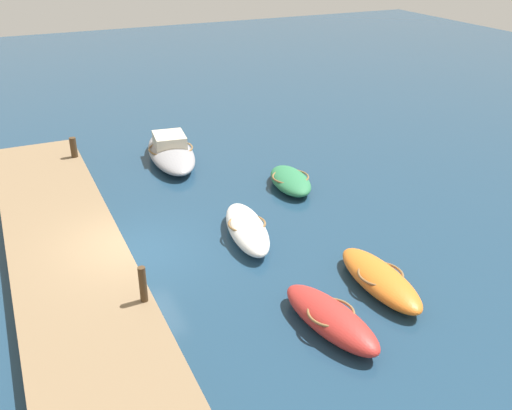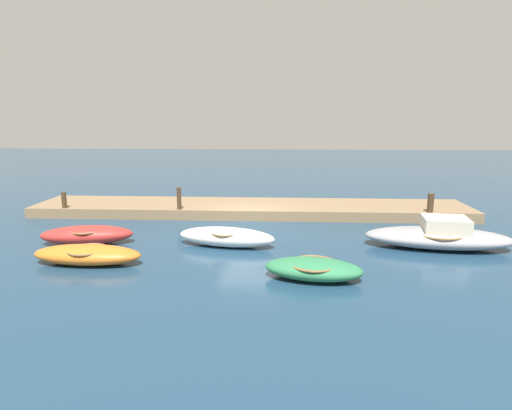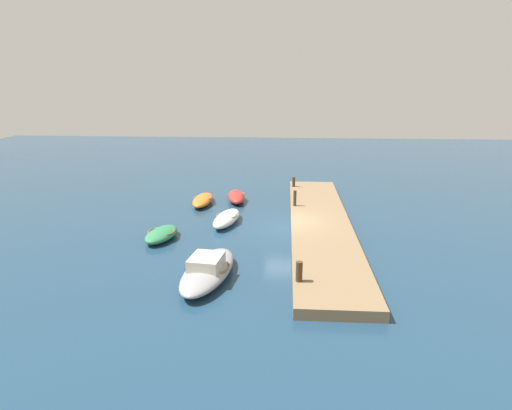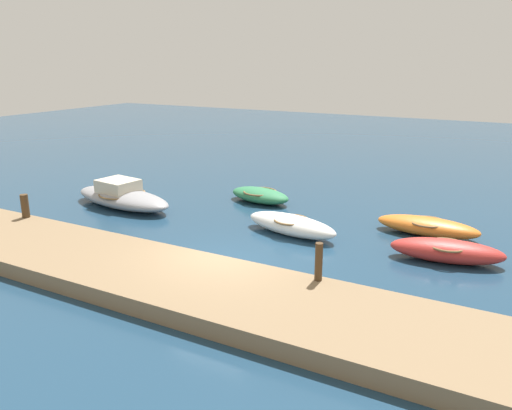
{
  "view_description": "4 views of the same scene",
  "coord_description": "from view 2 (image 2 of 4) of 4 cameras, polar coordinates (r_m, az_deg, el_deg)",
  "views": [
    {
      "loc": [
        15.44,
        -2.98,
        9.23
      ],
      "look_at": [
        -0.36,
        4.3,
        0.66
      ],
      "focal_mm": 40.36,
      "sensor_mm": 36.0,
      "label": 1
    },
    {
      "loc": [
        -1.4,
        18.88,
        4.66
      ],
      "look_at": [
        -0.48,
        2.23,
        1.25
      ],
      "focal_mm": 31.05,
      "sensor_mm": 36.0,
      "label": 2
    },
    {
      "loc": [
        -24.38,
        0.12,
        8.22
      ],
      "look_at": [
        1.36,
        1.88,
        0.96
      ],
      "focal_mm": 31.16,
      "sensor_mm": 36.0,
      "label": 3
    },
    {
      "loc": [
        7.47,
        -11.73,
        5.92
      ],
      "look_at": [
        -0.86,
        3.54,
        0.88
      ],
      "focal_mm": 35.7,
      "sensor_mm": 36.0,
      "label": 4
    }
  ],
  "objects": [
    {
      "name": "ground_plane",
      "position": [
        19.5,
        -1.06,
        -2.28
      ],
      "size": [
        84.0,
        84.0,
        0.0
      ],
      "primitive_type": "plane",
      "color": "navy"
    },
    {
      "name": "dock_platform",
      "position": [
        21.31,
        -0.69,
        -0.44
      ],
      "size": [
        20.53,
        3.36,
        0.46
      ],
      "primitive_type": "cube",
      "color": "#846B4C",
      "rests_on": "ground_plane"
    },
    {
      "name": "rowboat_red",
      "position": [
        17.4,
        -20.94,
        -3.59
      ],
      "size": [
        3.45,
        1.65,
        0.68
      ],
      "rotation": [
        0.0,
        0.0,
        0.16
      ],
      "color": "#B72D28",
      "rests_on": "ground_plane"
    },
    {
      "name": "motorboat_grey",
      "position": [
        17.05,
        22.5,
        -3.71
      ],
      "size": [
        5.24,
        2.47,
        1.11
      ],
      "rotation": [
        0.0,
        0.0,
        -0.13
      ],
      "color": "#939399",
      "rests_on": "ground_plane"
    },
    {
      "name": "rowboat_white",
      "position": [
        16.02,
        -3.84,
        -4.09
      ],
      "size": [
        3.7,
        1.79,
        0.68
      ],
      "rotation": [
        0.0,
        0.0,
        -0.18
      ],
      "color": "white",
      "rests_on": "ground_plane"
    },
    {
      "name": "dinghy_green",
      "position": [
        12.99,
        7.42,
        -8.14
      ],
      "size": [
        3.0,
        1.81,
        0.6
      ],
      "rotation": [
        0.0,
        0.0,
        -0.17
      ],
      "color": "#2D7A4C",
      "rests_on": "ground_plane"
    },
    {
      "name": "rowboat_orange",
      "position": [
        15.09,
        -20.91,
        -5.97
      ],
      "size": [
        3.51,
        1.31,
        0.62
      ],
      "rotation": [
        0.0,
        0.0,
        -0.03
      ],
      "color": "orange",
      "rests_on": "ground_plane"
    },
    {
      "name": "mooring_post_west",
      "position": [
        20.81,
        21.57,
        0.26
      ],
      "size": [
        0.27,
        0.27,
        0.83
      ],
      "primitive_type": "cylinder",
      "color": "#47331E",
      "rests_on": "dock_platform"
    },
    {
      "name": "mooring_post_mid_west",
      "position": [
        20.24,
        -9.88,
        0.85
      ],
      "size": [
        0.2,
        0.2,
        1.0
      ],
      "primitive_type": "cylinder",
      "color": "#47331E",
      "rests_on": "dock_platform"
    },
    {
      "name": "mooring_post_mid_east",
      "position": [
        22.08,
        -23.5,
        0.59
      ],
      "size": [
        0.22,
        0.22,
        0.74
      ],
      "primitive_type": "cylinder",
      "color": "#47331E",
      "rests_on": "dock_platform"
    }
  ]
}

